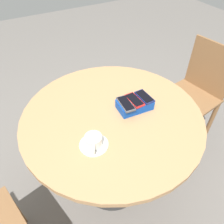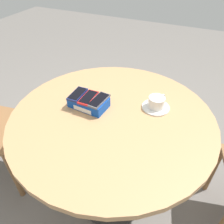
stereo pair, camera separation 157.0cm
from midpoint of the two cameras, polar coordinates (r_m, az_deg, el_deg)
The scene contains 9 objects.
ground_plane at distance 1.58m, azimuth 15.92°, elevation -38.32°, with size 8.00×8.00×0.00m, color slate.
round_table at distance 1.00m, azimuth 23.84°, elevation -32.32°, with size 1.04×1.04×0.74m.
phone_box at distance 0.93m, azimuth 33.80°, elevation -24.27°, with size 0.20×0.13×0.05m.
phone_navy at distance 0.94m, azimuth 36.90°, elevation -20.96°, with size 0.06×0.13×0.01m.
phone_red at distance 0.90m, azimuth 34.46°, elevation -23.37°, with size 0.06×0.13×0.01m.
phone_gray at distance 0.87m, azimuth 32.28°, elevation -25.87°, with size 0.07×0.14×0.01m.
saucer at distance 0.83m, azimuth 25.69°, elevation -45.59°, with size 0.15×0.15×0.01m, color silver.
coffee_cup at distance 0.79m, azimuth 26.85°, elevation -45.60°, with size 0.09×0.11×0.06m.
chair_near_window at distance 1.65m, azimuth 39.13°, elevation -9.84°, with size 0.45×0.45×0.89m.
Camera 1 is at (0.43, 0.79, 1.61)m, focal length 35.00 mm.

